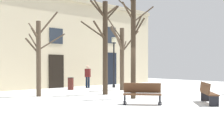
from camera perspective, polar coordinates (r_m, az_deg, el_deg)
name	(u,v)px	position (r m, az deg, el deg)	size (l,w,h in m)	color
ground_plane	(135,100)	(12.06, 5.11, -6.70)	(33.05, 33.05, 0.00)	white
building_facade	(51,40)	(18.86, -13.55, 6.63)	(20.66, 0.60, 6.85)	beige
tree_left_of_center	(105,43)	(14.16, -1.66, 6.03)	(2.17, 1.54, 5.32)	#382B1E
tree_near_facade	(39,54)	(13.87, -16.17, 3.51)	(2.10, 2.05, 4.56)	#4C3D2D
tree_foreground	(133,44)	(12.46, 4.83, 5.79)	(2.33, 1.91, 5.35)	#382B1E
tree_right_of_center	(122,55)	(16.59, 2.21, 3.36)	(2.26, 1.66, 4.82)	#4C3D2D
streetlamp	(114,56)	(18.71, 0.42, 3.11)	(0.30, 0.30, 3.77)	black
litter_bin	(71,84)	(17.13, -9.31, -3.05)	(0.42, 0.42, 0.82)	#4C1E19
bench_near_lamp	(208,93)	(11.50, 20.81, -4.82)	(1.51, 1.41, 0.90)	#51331E
bench_back_to_back_left	(142,94)	(10.59, 6.81, -5.30)	(1.39, 1.44, 0.89)	#51331E
person_near_bench	(88,75)	(18.48, -5.51, -1.22)	(0.36, 0.44, 1.64)	black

